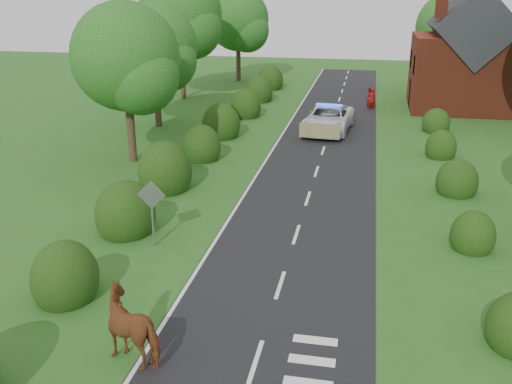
% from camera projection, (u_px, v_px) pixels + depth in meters
% --- Properties ---
extents(ground, '(120.00, 120.00, 0.00)m').
position_uv_depth(ground, '(280.00, 285.00, 18.21)').
color(ground, '#27601D').
extents(road, '(6.00, 70.00, 0.02)m').
position_uv_depth(road, '(322.00, 155.00, 32.03)').
color(road, black).
rests_on(road, ground).
extents(road_markings, '(4.96, 70.00, 0.01)m').
position_uv_depth(road_markings, '(288.00, 164.00, 30.40)').
color(road_markings, white).
rests_on(road_markings, road).
extents(hedgerow_left, '(2.75, 50.41, 3.00)m').
position_uv_depth(hedgerow_left, '(192.00, 153.00, 29.92)').
color(hedgerow_left, black).
rests_on(hedgerow_left, ground).
extents(hedgerow_right, '(2.10, 45.78, 2.10)m').
position_uv_depth(hedgerow_right, '(454.00, 174.00, 27.14)').
color(hedgerow_right, black).
rests_on(hedgerow_right, ground).
extents(tree_left_a, '(5.74, 5.60, 8.38)m').
position_uv_depth(tree_left_a, '(129.00, 62.00, 29.09)').
color(tree_left_a, '#332316').
rests_on(tree_left_a, ground).
extents(tree_left_b, '(5.74, 5.60, 8.07)m').
position_uv_depth(tree_left_b, '(157.00, 50.00, 36.84)').
color(tree_left_b, '#332316').
rests_on(tree_left_b, ground).
extents(tree_left_c, '(6.97, 6.80, 10.22)m').
position_uv_depth(tree_left_c, '(183.00, 18.00, 45.78)').
color(tree_left_c, '#332316').
rests_on(tree_left_c, ground).
extents(tree_left_d, '(6.15, 6.00, 8.89)m').
position_uv_depth(tree_left_d, '(240.00, 22.00, 54.87)').
color(tree_left_d, '#332316').
rests_on(tree_left_d, ground).
extents(tree_right_c, '(6.15, 6.00, 8.58)m').
position_uv_depth(tree_right_c, '(454.00, 30.00, 49.56)').
color(tree_right_c, '#332316').
rests_on(tree_right_c, ground).
extents(road_sign, '(1.06, 0.08, 2.53)m').
position_uv_depth(road_sign, '(152.00, 204.00, 20.40)').
color(road_sign, gray).
rests_on(road_sign, ground).
extents(house, '(8.00, 7.40, 9.17)m').
position_uv_depth(house, '(468.00, 59.00, 42.82)').
color(house, maroon).
rests_on(house, ground).
extents(cow, '(2.47, 1.79, 1.57)m').
position_uv_depth(cow, '(137.00, 330.00, 14.49)').
color(cow, brown).
rests_on(cow, ground).
extents(police_van, '(3.34, 6.29, 1.82)m').
position_uv_depth(police_van, '(328.00, 119.00, 37.00)').
color(police_van, silver).
rests_on(police_van, ground).
extents(pedestrian_red, '(0.74, 0.61, 1.75)m').
position_uv_depth(pedestrian_red, '(371.00, 99.00, 43.22)').
color(pedestrian_red, '#990C03').
rests_on(pedestrian_red, ground).
extents(pedestrian_purple, '(0.99, 0.93, 1.62)m').
position_uv_depth(pedestrian_purple, '(370.00, 97.00, 44.29)').
color(pedestrian_purple, '#451B65').
rests_on(pedestrian_purple, ground).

